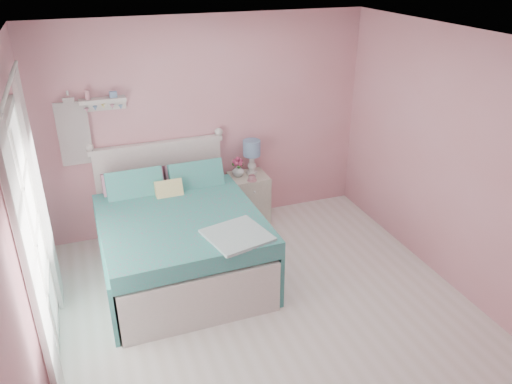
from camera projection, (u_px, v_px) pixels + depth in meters
floor at (276, 325)px, 4.77m from camera, size 4.50×4.50×0.00m
room_shell at (280, 174)px, 4.07m from camera, size 4.50×4.50×4.50m
bed at (179, 239)px, 5.42m from camera, size 1.64×2.05×1.18m
nightstand at (249, 199)px, 6.45m from camera, size 0.46×0.45×0.66m
table_lamp at (252, 151)px, 6.24m from camera, size 0.22×0.22×0.44m
vase at (238, 170)px, 6.25m from camera, size 0.17×0.17×0.16m
teacup at (252, 178)px, 6.15m from camera, size 0.11×0.11×0.07m
roses at (238, 162)px, 6.20m from camera, size 0.14×0.11×0.12m
wall_shelf at (102, 101)px, 5.48m from camera, size 0.50×0.15×0.25m
hanging_dress at (74, 134)px, 5.51m from camera, size 0.34×0.03×0.72m
french_door at (34, 247)px, 4.02m from camera, size 0.04×1.32×2.16m
curtain_near at (36, 288)px, 3.36m from camera, size 0.04×0.40×2.32m
curtain_far at (40, 196)px, 4.62m from camera, size 0.04×0.40×2.32m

